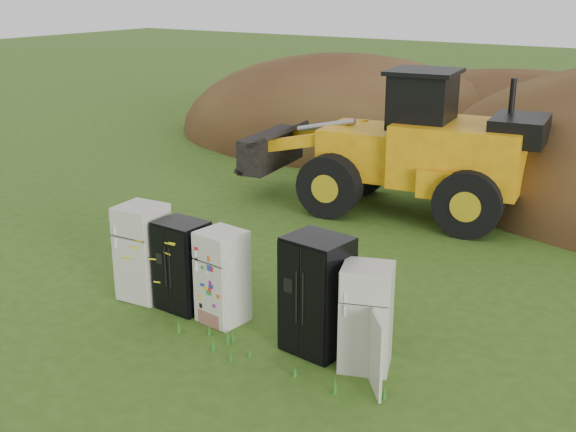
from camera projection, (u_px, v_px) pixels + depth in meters
name	position (u px, v px, depth m)	size (l,w,h in m)	color
ground	(247.00, 328.00, 12.67)	(120.00, 120.00, 0.00)	#305416
fridge_leftmost	(143.00, 252.00, 13.64)	(0.81, 0.78, 1.84)	beige
fridge_black_side	(183.00, 265.00, 13.20)	(0.88, 0.69, 1.68)	black
fridge_sticker	(223.00, 277.00, 12.70)	(0.75, 0.69, 1.69)	silver
fridge_black_right	(317.00, 295.00, 11.64)	(0.98, 0.82, 1.96)	black
fridge_open_door	(366.00, 317.00, 11.15)	(0.77, 0.71, 1.70)	beige
wheel_loader	(385.00, 140.00, 18.70)	(7.68, 3.11, 3.72)	#EBA50F
dirt_mound_left	(345.00, 137.00, 28.02)	(13.89, 10.42, 6.37)	#3F2014
dirt_mound_back	(523.00, 141.00, 27.38)	(16.36, 10.91, 5.24)	#3F2014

